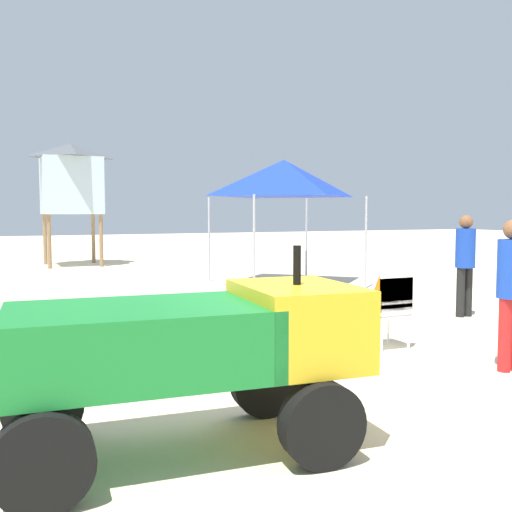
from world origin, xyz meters
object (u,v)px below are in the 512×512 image
Objects in this scene: utility_cart at (194,346)px; popup_canopy at (284,178)px; stacked_plastic_chairs at (390,302)px; lifeguard_near_center at (512,284)px; lifeguard_near_left at (465,258)px; traffic_cone_near at (380,283)px; surfboard_pile at (276,305)px; lifeguard_tower at (71,179)px.

popup_canopy is (5.08, 8.62, 1.76)m from utility_cart.
popup_canopy is at bearing 74.75° from stacked_plastic_chairs.
popup_canopy is at bearing 81.36° from lifeguard_near_center.
traffic_cone_near is (0.41, 2.89, -0.75)m from lifeguard_near_left.
surfboard_pile is 0.88× the size of popup_canopy.
lifeguard_near_center is (0.88, -4.06, 0.77)m from surfboard_pile.
lifeguard_near_left reaches higher than lifeguard_near_center.
utility_cart is 5.65m from surfboard_pile.
lifeguard_tower is (-2.21, 13.79, 2.20)m from stacked_plastic_chairs.
traffic_cone_near is at bearing 55.27° from stacked_plastic_chairs.
lifeguard_near_left is (2.58, 1.42, 0.37)m from stacked_plastic_chairs.
lifeguard_near_center is at bearing -77.70° from surfboard_pile.
utility_cart is 16.03m from lifeguard_tower.
utility_cart is at bearing -147.69° from stacked_plastic_chairs.
utility_cart is 1.55× the size of lifeguard_near_left.
utility_cart is at bearing -120.50° from popup_canopy.
lifeguard_near_left is at bearing -81.10° from popup_canopy.
lifeguard_near_center reaches higher than utility_cart.
stacked_plastic_chairs is at bearing -124.73° from traffic_cone_near.
utility_cart is 8.98m from traffic_cone_near.
popup_canopy is (1.78, 6.53, 1.94)m from stacked_plastic_chairs.
lifeguard_near_left is at bearing 54.47° from lifeguard_near_center.
lifeguard_near_left reaches higher than surfboard_pile.
utility_cart reaches higher than stacked_plastic_chairs.
stacked_plastic_chairs reaches higher than surfboard_pile.
lifeguard_near_center is at bearing -125.53° from lifeguard_near_left.
popup_canopy is at bearing 98.90° from lifeguard_near_left.
utility_cart is at bearing -169.80° from lifeguard_near_center.
lifeguard_near_left is 3.72× the size of traffic_cone_near.
utility_cart is 10.15m from popup_canopy.
traffic_cone_near is at bearing 82.01° from lifeguard_near_left.
lifeguard_near_left is 3.01m from traffic_cone_near.
lifeguard_near_left is 0.57× the size of popup_canopy.
lifeguard_tower reaches higher than utility_cart.
lifeguard_near_center is 6.23m from traffic_cone_near.
stacked_plastic_chairs is at bearing 112.59° from lifeguard_near_center.
lifeguard_tower is at bearing 99.10° from stacked_plastic_chairs.
surfboard_pile is at bearing 156.60° from lifeguard_near_left.
lifeguard_near_left is at bearing 28.81° from stacked_plastic_chairs.
lifeguard_near_center is 0.56× the size of popup_canopy.
lifeguard_near_center is at bearing -112.93° from traffic_cone_near.
traffic_cone_near is at bearing 67.07° from lifeguard_near_center.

